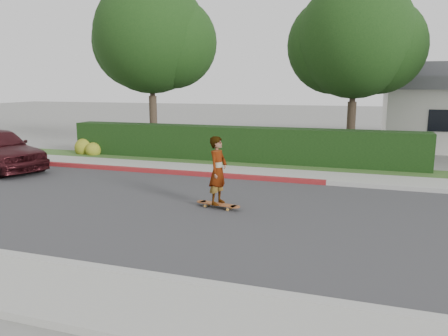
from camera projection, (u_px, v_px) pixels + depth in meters
The scene contains 14 objects.
ground at pixel (269, 218), 10.72m from camera, with size 120.00×120.00×0.00m, color slate.
road at pixel (269, 218), 10.72m from camera, with size 60.00×8.00×0.01m, color #2D2D30.
curb_near at pixel (212, 287), 6.88m from camera, with size 60.00×0.20×0.15m, color #9E9E99.
sidewalk_near at pixel (190, 317), 6.05m from camera, with size 60.00×1.60×0.12m, color gray.
curb_far at pixel (296, 181), 14.53m from camera, with size 60.00×0.20×0.15m, color #9E9E99.
curb_red_section at pixel (160, 171), 16.07m from camera, with size 12.00×0.21×0.15m, color maroon.
sidewalk_far at pixel (300, 176), 15.37m from camera, with size 60.00×1.60×0.12m, color gray.
planting_strip at pixel (306, 168), 16.87m from camera, with size 60.00×1.60×0.10m, color #2D4C1E.
hedge at pixel (236, 145), 18.22m from camera, with size 15.00×1.00×1.50m, color black.
flowering_shrub at pixel (87, 149), 20.03m from camera, with size 1.40×1.00×0.90m.
tree_left at pixel (153, 40), 20.15m from camera, with size 5.99×5.21×8.00m.
tree_center at pixel (355, 43), 17.91m from camera, with size 5.66×4.84×7.44m.
skateboard at pixel (218, 204), 11.52m from camera, with size 1.31×0.49×0.12m.
skateboarder at pixel (218, 171), 11.34m from camera, with size 0.65×0.43×1.79m, color white.
Camera 1 is at (2.18, -10.13, 3.22)m, focal length 35.00 mm.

